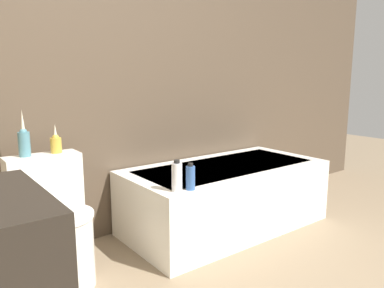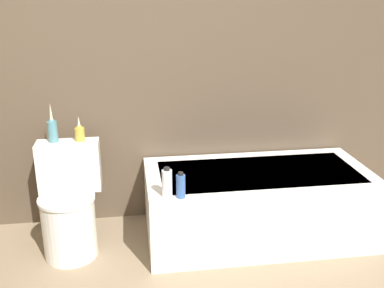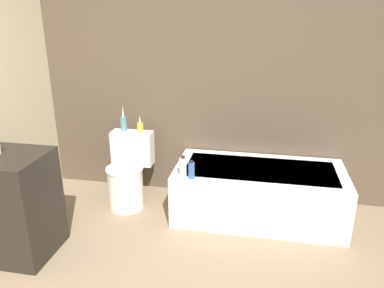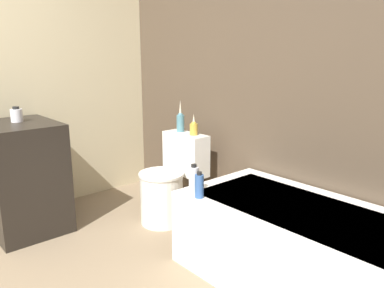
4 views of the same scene
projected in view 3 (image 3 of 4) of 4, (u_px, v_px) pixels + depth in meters
name	position (u px, v px, depth m)	size (l,w,h in m)	color
wall_back_tiled	(192.00, 75.00, 3.85)	(6.40, 0.06, 2.60)	brown
bathtub	(258.00, 192.00, 3.66)	(1.61, 0.79, 0.51)	white
toilet	(128.00, 174.00, 3.87)	(0.43, 0.54, 0.74)	white
vanity_counter	(10.00, 205.00, 3.05)	(0.67, 0.54, 0.88)	black
vase_gold	(124.00, 122.00, 3.90)	(0.07, 0.07, 0.28)	teal
vase_silver	(140.00, 126.00, 3.88)	(0.07, 0.07, 0.18)	gold
shampoo_bottle_tall	(183.00, 167.00, 3.38)	(0.07, 0.07, 0.20)	silver
shampoo_bottle_short	(191.00, 170.00, 3.35)	(0.06, 0.06, 0.17)	#335999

